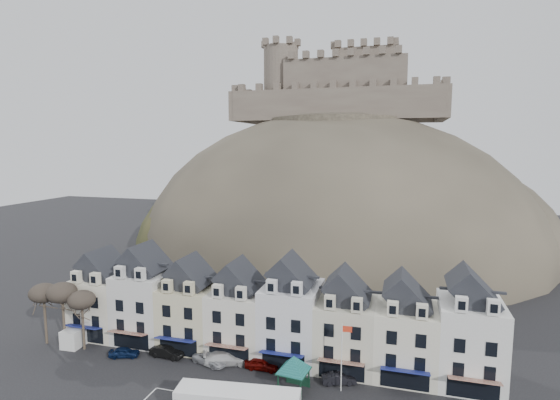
# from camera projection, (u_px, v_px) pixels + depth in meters

# --- Properties ---
(townhouse_terrace) EXTENTS (54.40, 9.35, 11.80)m
(townhouse_terrace) POSITION_uv_depth(u_px,v_px,m) (267.00, 313.00, 54.85)
(townhouse_terrace) COLOR silver
(townhouse_terrace) RESTS_ON ground
(castle_hill) EXTENTS (100.00, 76.00, 68.00)m
(castle_hill) POSITION_uv_depth(u_px,v_px,m) (338.00, 253.00, 105.72)
(castle_hill) COLOR #36322A
(castle_hill) RESTS_ON ground
(castle) EXTENTS (50.20, 22.20, 22.00)m
(castle) POSITION_uv_depth(u_px,v_px,m) (342.00, 88.00, 107.49)
(castle) COLOR brown
(castle) RESTS_ON ground
(tree_left_far) EXTENTS (3.61, 3.61, 8.24)m
(tree_left_far) POSITION_uv_depth(u_px,v_px,m) (43.00, 293.00, 57.42)
(tree_left_far) COLOR #3E3527
(tree_left_far) RESTS_ON ground
(tree_left_mid) EXTENTS (3.78, 3.78, 8.64)m
(tree_left_mid) POSITION_uv_depth(u_px,v_px,m) (62.00, 293.00, 56.55)
(tree_left_mid) COLOR #3E3527
(tree_left_mid) RESTS_ON ground
(tree_left_near) EXTENTS (3.43, 3.43, 7.84)m
(tree_left_near) POSITION_uv_depth(u_px,v_px,m) (82.00, 300.00, 55.82)
(tree_left_near) COLOR #3E3527
(tree_left_near) RESTS_ON ground
(bus_shelter) EXTENTS (6.19, 6.19, 3.96)m
(bus_shelter) POSITION_uv_depth(u_px,v_px,m) (294.00, 364.00, 46.68)
(bus_shelter) COLOR #103221
(bus_shelter) RESTS_ON ground
(flagpole) EXTENTS (1.10, 0.13, 7.61)m
(flagpole) POSITION_uv_depth(u_px,v_px,m) (342.00, 353.00, 46.45)
(flagpole) COLOR silver
(flagpole) RESTS_ON ground
(white_van) EXTENTS (2.55, 5.34, 2.39)m
(white_van) POSITION_uv_depth(u_px,v_px,m) (80.00, 334.00, 58.45)
(white_van) COLOR silver
(white_van) RESTS_ON ground
(car_navy) EXTENTS (3.96, 2.57, 1.25)m
(car_navy) POSITION_uv_depth(u_px,v_px,m) (124.00, 352.00, 54.45)
(car_navy) COLOR #0B193A
(car_navy) RESTS_ON ground
(car_black) EXTENTS (4.44, 1.77, 1.44)m
(car_black) POSITION_uv_depth(u_px,v_px,m) (167.00, 352.00, 54.36)
(car_black) COLOR black
(car_black) RESTS_ON ground
(car_silver) EXTENTS (4.96, 3.37, 1.28)m
(car_silver) POSITION_uv_depth(u_px,v_px,m) (210.00, 359.00, 52.75)
(car_silver) COLOR #AAACB2
(car_silver) RESTS_ON ground
(car_white) EXTENTS (5.82, 3.99, 1.57)m
(car_white) POSITION_uv_depth(u_px,v_px,m) (226.00, 358.00, 52.71)
(car_white) COLOR white
(car_white) RESTS_ON ground
(car_maroon) EXTENTS (4.11, 1.71, 1.39)m
(car_maroon) POSITION_uv_depth(u_px,v_px,m) (262.00, 364.00, 51.47)
(car_maroon) COLOR #4E0704
(car_maroon) RESTS_ON ground
(car_charcoal) EXTENTS (4.01, 2.48, 1.25)m
(car_charcoal) POSITION_uv_depth(u_px,v_px,m) (339.00, 378.00, 48.34)
(car_charcoal) COLOR black
(car_charcoal) RESTS_ON ground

